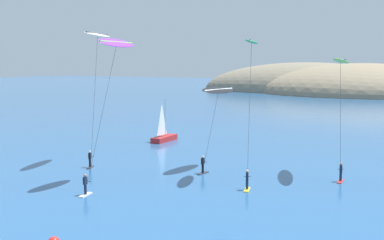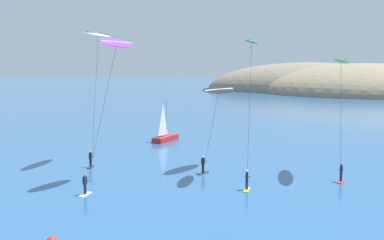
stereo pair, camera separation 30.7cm
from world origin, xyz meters
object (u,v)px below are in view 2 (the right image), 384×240
kitesurfer_green (251,56)px  kitesurfer_purple (114,55)px  sailboat_near (167,136)px  kitesurfer_black (218,95)px  kitesurfer_lime (341,69)px  kitesurfer_white (98,44)px

kitesurfer_green → kitesurfer_purple: (-9.06, -7.51, 0.08)m
sailboat_near → kitesurfer_purple: (9.90, -21.33, 10.42)m
kitesurfer_green → kitesurfer_black: bearing=151.9°
kitesurfer_green → kitesurfer_lime: (6.20, 5.82, -1.16)m
kitesurfer_lime → kitesurfer_purple: bearing=-138.9°
kitesurfer_white → kitesurfer_black: bearing=19.8°
kitesurfer_green → kitesurfer_purple: 11.77m
sailboat_near → kitesurfer_lime: (25.15, -8.00, 9.18)m
kitesurfer_purple → kitesurfer_lime: bearing=41.1°
sailboat_near → kitesurfer_green: bearing=-36.1°
kitesurfer_lime → kitesurfer_white: bearing=-161.6°
kitesurfer_white → kitesurfer_black: size_ratio=1.67×
sailboat_near → kitesurfer_black: size_ratio=0.73×
kitesurfer_purple → kitesurfer_black: bearing=66.4°
sailboat_near → kitesurfer_white: 19.56m
kitesurfer_green → kitesurfer_lime: size_ratio=1.15×
kitesurfer_green → sailboat_near: bearing=143.9°
kitesurfer_white → kitesurfer_black: kitesurfer_white is taller
kitesurfer_black → kitesurfer_green: 6.48m
sailboat_near → kitesurfer_purple: bearing=-65.1°
kitesurfer_purple → kitesurfer_lime: 20.30m
kitesurfer_white → sailboat_near: bearing=99.3°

